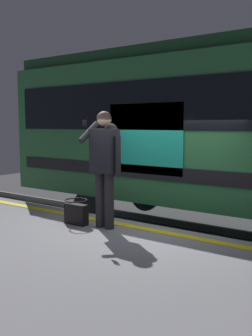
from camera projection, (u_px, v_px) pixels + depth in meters
ground_plane at (146, 276)px, 6.28m from camera, size 24.83×24.83×0.00m
platform at (52, 295)px, 4.59m from camera, size 16.55×4.09×0.87m
safety_line at (136, 227)px, 5.94m from camera, size 16.22×0.16×0.01m
track_rail_near at (190, 247)px, 7.53m from camera, size 21.52×0.08×0.16m
track_rail_far at (220, 230)px, 8.68m from camera, size 21.52×0.08×0.16m
passenger at (105, 160)px, 5.82m from camera, size 0.57×0.55×1.76m
handbag at (76, 212)px, 6.11m from camera, size 0.40×0.36×0.39m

